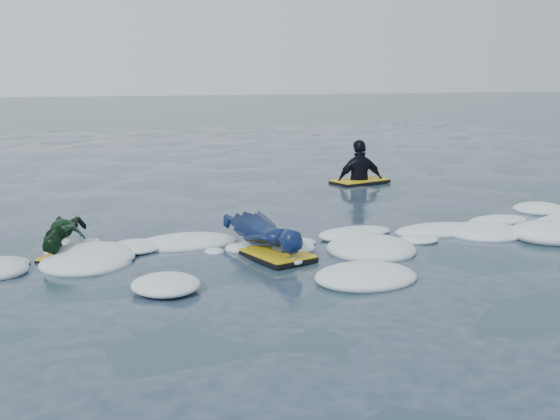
{
  "coord_description": "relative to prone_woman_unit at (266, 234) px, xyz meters",
  "views": [
    {
      "loc": [
        -1.6,
        -7.11,
        2.23
      ],
      "look_at": [
        1.25,
        1.6,
        0.42
      ],
      "focal_mm": 45.0,
      "sensor_mm": 36.0,
      "label": 1
    }
  ],
  "objects": [
    {
      "name": "ground",
      "position": [
        -0.89,
        -1.06,
        -0.23
      ],
      "size": [
        120.0,
        120.0,
        0.0
      ],
      "primitive_type": "plane",
      "color": "#1A333F",
      "rests_on": "ground"
    },
    {
      "name": "foam_band",
      "position": [
        -0.89,
        -0.02,
        -0.23
      ],
      "size": [
        12.0,
        3.1,
        0.3
      ],
      "primitive_type": null,
      "color": "white",
      "rests_on": "ground"
    },
    {
      "name": "prone_woman_unit",
      "position": [
        0.0,
        0.0,
        0.0
      ],
      "size": [
        0.93,
        1.79,
        0.45
      ],
      "rotation": [
        0.0,
        0.0,
        1.86
      ],
      "color": "black",
      "rests_on": "ground"
    },
    {
      "name": "prone_child_unit",
      "position": [
        -2.4,
        0.69,
        -0.01
      ],
      "size": [
        0.81,
        1.23,
        0.43
      ],
      "rotation": [
        0.0,
        0.0,
        1.03
      ],
      "color": "black",
      "rests_on": "ground"
    },
    {
      "name": "waiting_rider_unit",
      "position": [
        3.41,
        4.67,
        -0.21
      ],
      "size": [
        1.3,
        0.95,
        1.74
      ],
      "rotation": [
        0.0,
        0.0,
        0.3
      ],
      "color": "black",
      "rests_on": "ground"
    }
  ]
}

